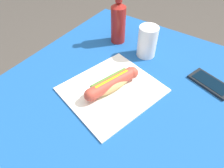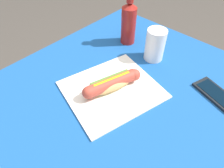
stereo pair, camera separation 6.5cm
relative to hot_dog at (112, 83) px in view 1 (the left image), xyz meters
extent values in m
cylinder|color=brown|center=(0.37, -0.33, -0.41)|extent=(0.07, 0.07, 0.69)
cylinder|color=brown|center=(0.37, 0.27, -0.41)|extent=(0.07, 0.07, 0.69)
cube|color=brown|center=(-0.01, -0.03, -0.05)|extent=(0.92, 0.75, 0.03)
cube|color=#19519E|center=(-0.01, -0.03, -0.03)|extent=(0.98, 0.81, 0.00)
cube|color=white|center=(0.00, 0.00, -0.03)|extent=(0.36, 0.33, 0.01)
ellipsoid|color=#DBB26B|center=(0.00, 0.00, 0.00)|extent=(0.17, 0.10, 0.05)
cylinder|color=#B24233|center=(0.00, 0.00, 0.00)|extent=(0.17, 0.09, 0.04)
sphere|color=#B24233|center=(0.08, -0.03, 0.00)|extent=(0.04, 0.04, 0.04)
sphere|color=#B24233|center=(-0.08, 0.02, 0.00)|extent=(0.04, 0.04, 0.04)
cube|color=yellow|center=(0.00, 0.00, 0.02)|extent=(0.13, 0.05, 0.00)
cylinder|color=#568433|center=(0.00, 0.01, 0.01)|extent=(0.14, 0.06, 0.02)
cube|color=black|center=(0.22, -0.27, -0.03)|extent=(0.11, 0.16, 0.01)
cube|color=black|center=(0.22, -0.27, -0.02)|extent=(0.09, 0.13, 0.00)
cylinder|color=maroon|center=(0.26, 0.15, 0.04)|extent=(0.06, 0.06, 0.15)
cone|color=maroon|center=(0.26, 0.15, 0.13)|extent=(0.06, 0.06, 0.02)
cylinder|color=white|center=(0.24, 0.00, 0.03)|extent=(0.07, 0.07, 0.12)
camera|label=1|loc=(-0.38, -0.26, 0.47)|focal=32.07mm
camera|label=2|loc=(-0.34, -0.31, 0.47)|focal=32.07mm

